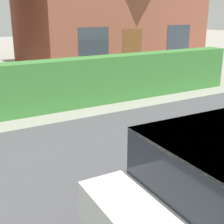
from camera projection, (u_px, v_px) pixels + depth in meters
road_strip at (79, 191)px, 5.09m from camera, size 28.00×6.65×0.01m
garden_hedge at (57, 85)px, 9.21m from camera, size 13.29×0.67×1.48m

